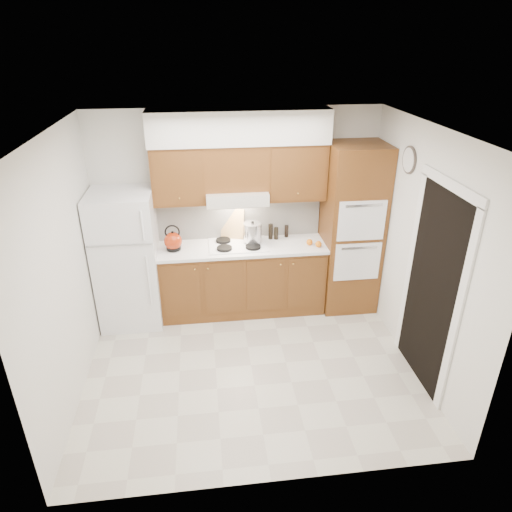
{
  "coord_description": "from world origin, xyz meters",
  "views": [
    {
      "loc": [
        -0.45,
        -4.06,
        3.37
      ],
      "look_at": [
        0.11,
        0.45,
        1.15
      ],
      "focal_mm": 32.0,
      "sensor_mm": 36.0,
      "label": 1
    }
  ],
  "objects_px": {
    "stock_pot": "(253,232)",
    "fridge": "(127,259)",
    "oven_cabinet": "(351,229)",
    "kettle": "(173,241)"
  },
  "relations": [
    {
      "from": "fridge",
      "to": "oven_cabinet",
      "type": "bearing_deg",
      "value": 0.7
    },
    {
      "from": "oven_cabinet",
      "to": "kettle",
      "type": "distance_m",
      "value": 2.27
    },
    {
      "from": "oven_cabinet",
      "to": "kettle",
      "type": "bearing_deg",
      "value": -179.97
    },
    {
      "from": "stock_pot",
      "to": "fridge",
      "type": "bearing_deg",
      "value": -175.79
    },
    {
      "from": "fridge",
      "to": "stock_pot",
      "type": "xyz_separation_m",
      "value": [
        1.57,
        0.12,
        0.23
      ]
    },
    {
      "from": "oven_cabinet",
      "to": "stock_pot",
      "type": "distance_m",
      "value": 1.27
    },
    {
      "from": "fridge",
      "to": "kettle",
      "type": "relative_size",
      "value": 7.7
    },
    {
      "from": "fridge",
      "to": "oven_cabinet",
      "type": "height_order",
      "value": "oven_cabinet"
    },
    {
      "from": "fridge",
      "to": "oven_cabinet",
      "type": "xyz_separation_m",
      "value": [
        2.85,
        0.03,
        0.24
      ]
    },
    {
      "from": "fridge",
      "to": "kettle",
      "type": "xyz_separation_m",
      "value": [
        0.57,
        0.03,
        0.2
      ]
    }
  ]
}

